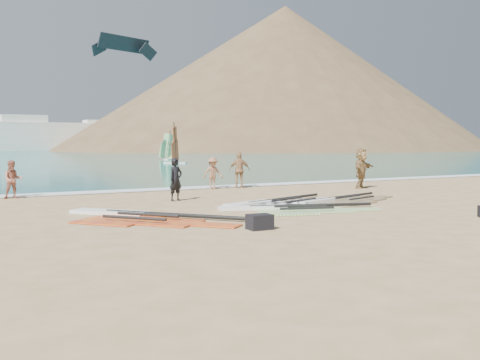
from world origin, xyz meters
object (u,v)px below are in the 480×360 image
rig_red (135,217)px  person_wetsuit (176,180)px  gear_bag_near (260,222)px  beachgoer_right (361,168)px  rig_green (287,209)px  beachgoer_mid (213,173)px  beachgoer_left (13,179)px  beachgoer_back (239,170)px  rig_grey (278,203)px  rig_orange (341,200)px

rig_red → person_wetsuit: 5.03m
gear_bag_near → beachgoer_right: size_ratio=0.31×
rig_green → beachgoer_right: size_ratio=2.67×
rig_red → beachgoer_mid: (6.56, 8.05, 0.74)m
beachgoer_left → beachgoer_mid: 9.10m
rig_green → rig_red: (-5.08, 0.64, 0.00)m
rig_red → beachgoer_back: 11.37m
person_wetsuit → beachgoer_right: bearing=-14.6°
rig_red → beachgoer_mid: 10.41m
rig_grey → beachgoer_back: beachgoer_back is taller
rig_green → beachgoer_right: (8.21, 5.53, 0.95)m
beachgoer_mid → beachgoer_right: bearing=-17.2°
rig_green → gear_bag_near: (-2.83, -2.90, 0.15)m
beachgoer_mid → beachgoer_right: size_ratio=0.79×
rig_grey → beachgoer_back: bearing=53.7°
person_wetsuit → beachgoer_back: beachgoer_back is taller
beachgoer_left → beachgoer_mid: (9.10, 0.00, 0.01)m
gear_bag_near → rig_green: bearing=45.7°
rig_grey → gear_bag_near: bearing=-146.7°
gear_bag_near → beachgoer_left: beachgoer_left is taller
beachgoer_right → rig_grey: bearing=-178.8°
gear_bag_near → rig_grey: bearing=52.1°
person_wetsuit → rig_grey: bearing=-64.4°
beachgoer_left → beachgoer_mid: beachgoer_mid is taller
person_wetsuit → beachgoer_mid: person_wetsuit is taller
rig_orange → beachgoer_mid: size_ratio=3.26×
rig_grey → beachgoer_mid: bearing=65.4°
person_wetsuit → beachgoer_mid: (3.61, 4.06, -0.05)m
rig_grey → rig_red: (-5.86, -1.11, 0.00)m
person_wetsuit → beachgoer_mid: size_ratio=1.06×
rig_grey → rig_orange: (2.61, -0.44, -0.00)m
gear_bag_near → beachgoer_mid: bearing=69.6°
beachgoer_mid → beachgoer_back: 1.48m
gear_bag_near → person_wetsuit: 7.60m
person_wetsuit → beachgoer_left: 6.83m
rig_grey → beachgoer_mid: (0.70, 6.95, 0.74)m
rig_orange → beachgoer_mid: 7.66m
beachgoer_mid → gear_bag_near: bearing=-102.4°
rig_grey → rig_red: rig_red is taller
rig_grey → gear_bag_near: (-3.62, -4.65, 0.15)m
rig_green → beachgoer_right: beachgoer_right is taller
rig_grey → beachgoer_right: 8.39m
gear_bag_near → beachgoer_mid: size_ratio=0.40×
person_wetsuit → beachgoer_left: person_wetsuit is taller
rig_grey → beachgoer_left: size_ratio=3.51×
person_wetsuit → rig_orange: bearing=-50.7°
person_wetsuit → beachgoer_back: bearing=18.7°
rig_green → beachgoer_back: 9.17m
beachgoer_left → rig_red: bearing=-70.3°
beachgoer_back → rig_green: bearing=90.2°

